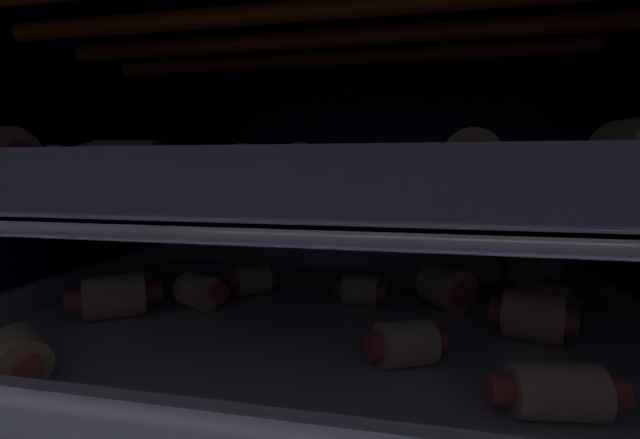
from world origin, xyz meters
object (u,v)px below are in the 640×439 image
object	(u,v)px
baking_tray_lower	(315,316)
pig_in_blanket_lower_0	(201,289)
pig_in_blanket_upper_0	(476,158)
pig_in_blanket_lower_2	(473,272)
pig_in_blanket_upper_6	(301,165)
pig_in_blanket_lower_5	(544,299)
pig_in_blanket_upper_2	(145,164)
heating_element	(315,26)
oven_rack_lower	(315,328)
oven_rack_upper	(315,195)
pig_in_blanket_lower_4	(361,290)
pig_in_blanket_upper_8	(258,164)
pig_in_blanket_lower_6	(531,279)
pig_in_blanket_upper_11	(128,163)
pig_in_blanket_upper_9	(442,166)
pig_in_blanket_lower_9	(556,391)
pig_in_blanket_lower_10	(533,316)
pig_in_blanket_lower_1	(21,355)
pig_in_blanket_lower_3	(252,280)
baking_tray_upper	(315,184)
pig_in_blanket_lower_8	(446,287)
pig_in_blanket_upper_3	(90,162)
pig_in_blanket_upper_7	(55,164)
pig_in_blanket_upper_10	(210,164)
pig_in_blanket_lower_11	(406,343)
pig_in_blanket_upper_5	(526,165)

from	to	relation	value
baking_tray_lower	pig_in_blanket_lower_0	distance (cm)	9.64
pig_in_blanket_upper_0	pig_in_blanket_lower_2	bearing A→B (deg)	81.81
pig_in_blanket_upper_6	pig_in_blanket_lower_5	bearing A→B (deg)	30.01
pig_in_blanket_upper_2	heating_element	bearing A→B (deg)	-23.07
oven_rack_lower	oven_rack_upper	xyz separation A→B (cm)	(0.00, 0.00, 10.07)
pig_in_blanket_lower_4	pig_in_blanket_upper_0	world-z (taller)	pig_in_blanket_upper_0
pig_in_blanket_lower_4	pig_in_blanket_upper_8	size ratio (longest dim) A/B	0.74
pig_in_blanket_lower_6	pig_in_blanket_upper_2	xyz separation A→B (cm)	(-36.44, -1.60, 10.20)
pig_in_blanket_lower_2	pig_in_blanket_upper_11	bearing A→B (deg)	-139.11
oven_rack_lower	pig_in_blanket_upper_9	bearing A→B (deg)	37.04
pig_in_blanket_lower_9	pig_in_blanket_lower_10	world-z (taller)	pig_in_blanket_lower_10
pig_in_blanket_upper_8	pig_in_blanket_lower_1	bearing A→B (deg)	-133.04
pig_in_blanket_upper_9	pig_in_blanket_lower_2	bearing A→B (deg)	48.26
pig_in_blanket_lower_0	pig_in_blanket_upper_9	world-z (taller)	pig_in_blanket_upper_9
pig_in_blanket_lower_9	pig_in_blanket_upper_0	bearing A→B (deg)	116.62
oven_rack_lower	oven_rack_upper	distance (cm)	10.07
pig_in_blanket_lower_3	baking_tray_upper	distance (cm)	11.76
heating_element	pig_in_blanket_lower_9	world-z (taller)	heating_element
heating_element	pig_in_blanket_lower_1	size ratio (longest dim) A/B	8.68
baking_tray_lower	pig_in_blanket_lower_8	size ratio (longest dim) A/B	8.42
pig_in_blanket_lower_8	baking_tray_upper	xyz separation A→B (cm)	(-9.74, -4.11, 8.24)
pig_in_blanket_lower_5	oven_rack_lower	bearing A→B (deg)	-168.01
heating_element	pig_in_blanket_upper_0	bearing A→B (deg)	-25.32
pig_in_blanket_upper_6	pig_in_blanket_upper_9	xyz separation A→B (cm)	(8.84, 12.86, -0.00)
baking_tray_lower	pig_in_blanket_upper_3	size ratio (longest dim) A/B	9.22
heating_element	pig_in_blanket_lower_0	world-z (taller)	heating_element
pig_in_blanket_lower_0	pig_in_blanket_lower_8	world-z (taller)	pig_in_blanket_lower_8
oven_rack_upper	pig_in_blanket_upper_7	size ratio (longest dim) A/B	10.84
baking_tray_upper	baking_tray_lower	bearing A→B (deg)	0.00
oven_rack_lower	pig_in_blanket_lower_4	distance (cm)	5.17
pig_in_blanket_upper_2	pig_in_blanket_upper_10	size ratio (longest dim) A/B	1.12
pig_in_blanket_upper_11	oven_rack_lower	bearing A→B (deg)	41.53
pig_in_blanket_lower_10	pig_in_blanket_upper_7	xyz separation A→B (cm)	(-32.50, -2.94, 9.73)
pig_in_blanket_lower_11	pig_in_blanket_upper_9	xyz separation A→B (cm)	(2.52, 13.93, 9.97)
pig_in_blanket_lower_3	pig_in_blanket_lower_4	xyz separation A→B (cm)	(9.74, -0.87, -0.10)
pig_in_blanket_lower_6	pig_in_blanket_lower_0	bearing A→B (deg)	-160.96
pig_in_blanket_lower_5	pig_in_blanket_upper_9	xyz separation A→B (cm)	(-7.44, 3.46, 9.94)
pig_in_blanket_lower_3	pig_in_blanket_lower_8	distance (cm)	16.42
pig_in_blanket_lower_4	pig_in_blanket_upper_2	world-z (taller)	pig_in_blanket_upper_2
pig_in_blanket_lower_2	pig_in_blanket_upper_0	size ratio (longest dim) A/B	1.16
pig_in_blanket_lower_5	pig_in_blanket_lower_10	world-z (taller)	pig_in_blanket_lower_10
baking_tray_upper	pig_in_blanket_upper_0	xyz separation A→B (cm)	(10.36, -4.90, 1.69)
pig_in_blanket_upper_5	pig_in_blanket_upper_9	size ratio (longest dim) A/B	1.00
pig_in_blanket_lower_0	pig_in_blanket_lower_5	distance (cm)	26.44
pig_in_blanket_lower_5	pig_in_blanket_upper_9	size ratio (longest dim) A/B	0.80
pig_in_blanket_lower_8	pig_in_blanket_upper_5	xyz separation A→B (cm)	(7.08, 7.19, 9.63)
pig_in_blanket_lower_0	pig_in_blanket_lower_6	size ratio (longest dim) A/B	1.05
pig_in_blanket_lower_2	pig_in_blanket_lower_3	distance (cm)	20.30
pig_in_blanket_lower_2	pig_in_blanket_upper_5	world-z (taller)	pig_in_blanket_upper_5
pig_in_blanket_lower_2	pig_in_blanket_upper_3	xyz separation A→B (cm)	(-31.94, -9.92, 10.12)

